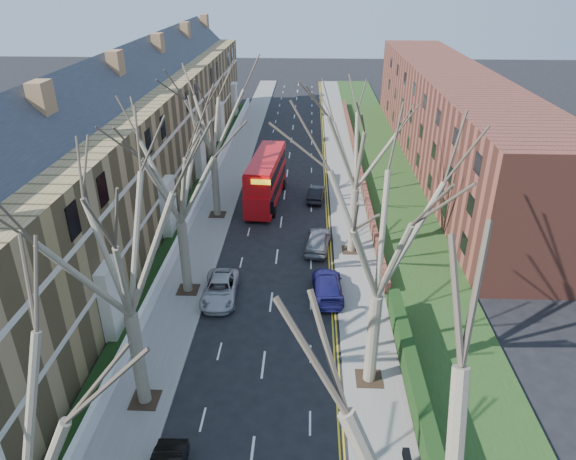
# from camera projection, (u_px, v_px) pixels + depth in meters

# --- Properties ---
(pavement_left) EXTENTS (3.00, 102.00, 0.12)m
(pavement_left) POSITION_uv_depth(u_px,v_px,m) (232.00, 172.00, 55.24)
(pavement_left) COLOR slate
(pavement_left) RESTS_ON ground
(pavement_right) EXTENTS (3.00, 102.00, 0.12)m
(pavement_right) POSITION_uv_depth(u_px,v_px,m) (343.00, 173.00, 54.78)
(pavement_right) COLOR slate
(pavement_right) RESTS_ON ground
(terrace_left) EXTENTS (9.70, 78.00, 13.60)m
(terrace_left) POSITION_uv_depth(u_px,v_px,m) (131.00, 144.00, 45.93)
(terrace_left) COLOR olive
(terrace_left) RESTS_ON ground
(flats_right) EXTENTS (13.97, 54.00, 10.00)m
(flats_right) POSITION_uv_depth(u_px,v_px,m) (449.00, 119.00, 55.68)
(flats_right) COLOR brown
(flats_right) RESTS_ON ground
(front_wall_left) EXTENTS (0.30, 78.00, 1.00)m
(front_wall_left) POSITION_uv_depth(u_px,v_px,m) (202.00, 196.00, 47.92)
(front_wall_left) COLOR white
(front_wall_left) RESTS_ON ground
(grass_verge_right) EXTENTS (6.00, 102.00, 0.06)m
(grass_verge_right) POSITION_uv_depth(u_px,v_px,m) (386.00, 173.00, 54.57)
(grass_verge_right) COLOR #233D16
(grass_verge_right) RESTS_ON ground
(tree_left_mid) EXTENTS (10.50, 10.50, 14.71)m
(tree_left_mid) POSITION_uv_depth(u_px,v_px,m) (117.00, 234.00, 21.53)
(tree_left_mid) COLOR brown
(tree_left_mid) RESTS_ON ground
(tree_left_far) EXTENTS (10.15, 10.15, 14.22)m
(tree_left_far) POSITION_uv_depth(u_px,v_px,m) (175.00, 162.00, 30.58)
(tree_left_far) COLOR brown
(tree_left_far) RESTS_ON ground
(tree_left_dist) EXTENTS (10.50, 10.50, 14.71)m
(tree_left_dist) POSITION_uv_depth(u_px,v_px,m) (210.00, 108.00, 41.13)
(tree_left_dist) COLOR brown
(tree_left_dist) RESTS_ON ground
(tree_right_mid) EXTENTS (10.50, 10.50, 14.71)m
(tree_right_mid) POSITION_uv_depth(u_px,v_px,m) (384.00, 218.00, 22.87)
(tree_right_mid) COLOR brown
(tree_right_mid) RESTS_ON ground
(tree_right_far) EXTENTS (10.15, 10.15, 14.22)m
(tree_right_far) POSITION_uv_depth(u_px,v_px,m) (359.00, 135.00, 35.49)
(tree_right_far) COLOR brown
(tree_right_far) RESTS_ON ground
(double_decker_bus) EXTENTS (3.27, 10.44, 4.32)m
(double_decker_bus) POSITION_uv_depth(u_px,v_px,m) (266.00, 180.00, 47.38)
(double_decker_bus) COLOR #B90D11
(double_decker_bus) RESTS_ON ground
(car_left_far) EXTENTS (2.31, 4.81, 1.32)m
(car_left_far) POSITION_uv_depth(u_px,v_px,m) (220.00, 289.00, 33.78)
(car_left_far) COLOR #AAA9AE
(car_left_far) RESTS_ON ground
(car_right_near) EXTENTS (2.17, 4.89, 1.40)m
(car_right_near) POSITION_uv_depth(u_px,v_px,m) (328.00, 286.00, 34.08)
(car_right_near) COLOR navy
(car_right_near) RESTS_ON ground
(car_right_mid) EXTENTS (2.37, 4.69, 1.53)m
(car_right_mid) POSITION_uv_depth(u_px,v_px,m) (318.00, 240.00, 39.73)
(car_right_mid) COLOR gray
(car_right_mid) RESTS_ON ground
(car_right_far) EXTENTS (1.78, 4.02, 1.28)m
(car_right_far) POSITION_uv_depth(u_px,v_px,m) (316.00, 193.00, 48.37)
(car_right_far) COLOR black
(car_right_far) RESTS_ON ground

